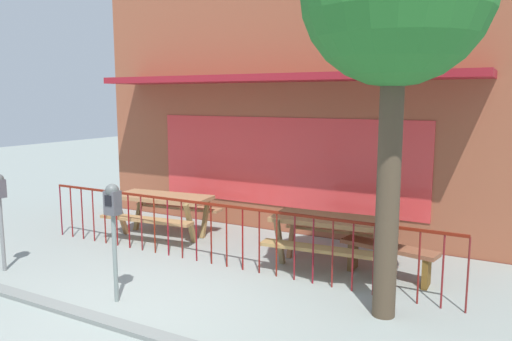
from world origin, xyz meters
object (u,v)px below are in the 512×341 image
picnic_table_left (163,204)px  parking_meter_far (113,211)px  patio_bench (388,254)px  picnic_table_right (332,228)px

picnic_table_left → parking_meter_far: size_ratio=1.28×
patio_bench → parking_meter_far: parking_meter_far is taller
picnic_table_left → parking_meter_far: (1.41, -2.64, 0.56)m
picnic_table_left → picnic_table_right: bearing=-1.8°
picnic_table_right → patio_bench: picnic_table_right is taller
picnic_table_left → picnic_table_right: (3.35, -0.11, 0.00)m
patio_bench → parking_meter_far: 3.86m
picnic_table_left → picnic_table_right: 3.36m
picnic_table_left → parking_meter_far: bearing=-61.9°
patio_bench → parking_meter_far: size_ratio=0.94×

